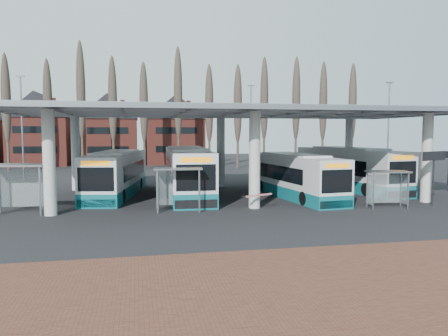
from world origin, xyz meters
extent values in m
plane|color=black|center=(0.00, 0.00, 0.00)|extent=(140.00, 140.00, 0.00)
cube|color=brown|center=(0.00, -12.00, 0.01)|extent=(70.00, 10.00, 0.03)
cylinder|color=silver|center=(-12.00, 2.50, 3.00)|extent=(0.70, 0.70, 6.00)
cylinder|color=silver|center=(-12.00, 13.50, 3.00)|extent=(0.70, 0.70, 6.00)
cylinder|color=silver|center=(0.00, 2.50, 3.00)|extent=(0.70, 0.70, 6.00)
cylinder|color=silver|center=(0.00, 13.50, 3.00)|extent=(0.70, 0.70, 6.00)
cylinder|color=silver|center=(12.00, 2.50, 3.00)|extent=(0.70, 0.70, 6.00)
cylinder|color=silver|center=(12.00, 13.50, 3.00)|extent=(0.70, 0.70, 6.00)
cube|color=gray|center=(0.00, 8.00, 6.25)|extent=(32.00, 16.00, 0.12)
cube|color=silver|center=(0.00, 8.00, 6.32)|extent=(31.50, 15.50, 0.04)
cone|color=#473D33|center=(-22.00, 33.00, 7.25)|extent=(0.36, 0.36, 14.50)
ellipsoid|color=#473D33|center=(-22.00, 33.00, 8.99)|extent=(1.10, 1.10, 11.02)
cone|color=#473D33|center=(-18.00, 33.00, 7.25)|extent=(0.36, 0.36, 14.50)
ellipsoid|color=#473D33|center=(-18.00, 33.00, 8.99)|extent=(1.10, 1.10, 11.02)
cone|color=#473D33|center=(-14.00, 33.00, 7.25)|extent=(0.36, 0.36, 14.50)
ellipsoid|color=#473D33|center=(-14.00, 33.00, 8.99)|extent=(1.10, 1.10, 11.02)
cone|color=#473D33|center=(-10.00, 33.00, 7.25)|extent=(0.36, 0.36, 14.50)
ellipsoid|color=#473D33|center=(-10.00, 33.00, 8.99)|extent=(1.10, 1.10, 11.02)
cone|color=#473D33|center=(-6.00, 33.00, 7.25)|extent=(0.36, 0.36, 14.50)
ellipsoid|color=#473D33|center=(-6.00, 33.00, 8.99)|extent=(1.10, 1.10, 11.02)
cone|color=#473D33|center=(-2.00, 33.00, 7.25)|extent=(0.36, 0.36, 14.50)
ellipsoid|color=#473D33|center=(-2.00, 33.00, 8.99)|extent=(1.10, 1.10, 11.02)
cone|color=#473D33|center=(2.00, 33.00, 7.25)|extent=(0.36, 0.36, 14.50)
ellipsoid|color=#473D33|center=(2.00, 33.00, 8.99)|extent=(1.10, 1.10, 11.02)
cone|color=#473D33|center=(6.00, 33.00, 7.25)|extent=(0.36, 0.36, 14.50)
ellipsoid|color=#473D33|center=(6.00, 33.00, 8.99)|extent=(1.10, 1.10, 11.02)
cone|color=#473D33|center=(10.00, 33.00, 7.25)|extent=(0.36, 0.36, 14.50)
ellipsoid|color=#473D33|center=(10.00, 33.00, 8.99)|extent=(1.10, 1.10, 11.02)
cone|color=#473D33|center=(14.00, 33.00, 7.25)|extent=(0.36, 0.36, 14.50)
ellipsoid|color=#473D33|center=(14.00, 33.00, 8.99)|extent=(1.10, 1.10, 11.02)
cone|color=#473D33|center=(18.00, 33.00, 7.25)|extent=(0.36, 0.36, 14.50)
ellipsoid|color=#473D33|center=(18.00, 33.00, 8.99)|extent=(1.10, 1.10, 11.02)
cone|color=#473D33|center=(22.00, 33.00, 7.25)|extent=(0.36, 0.36, 14.50)
ellipsoid|color=#473D33|center=(22.00, 33.00, 8.99)|extent=(1.10, 1.10, 11.02)
cube|color=maroon|center=(-20.50, 44.00, 3.50)|extent=(8.00, 10.00, 7.00)
pyramid|color=black|center=(-20.50, 44.00, 10.50)|extent=(8.30, 10.30, 3.50)
cube|color=maroon|center=(-11.00, 44.00, 3.50)|extent=(8.00, 10.00, 7.00)
pyramid|color=black|center=(-11.00, 44.00, 10.50)|extent=(8.30, 10.30, 3.50)
cube|color=maroon|center=(-1.50, 44.00, 3.50)|extent=(8.00, 10.00, 7.00)
pyramid|color=black|center=(-1.50, 44.00, 10.50)|extent=(8.30, 10.30, 3.50)
cylinder|color=slate|center=(-18.00, 22.00, 5.00)|extent=(0.16, 0.16, 10.00)
cube|color=slate|center=(-18.00, 22.00, 10.10)|extent=(0.80, 0.15, 0.15)
cylinder|color=slate|center=(6.00, 26.00, 5.00)|extent=(0.16, 0.16, 10.00)
cube|color=slate|center=(6.00, 26.00, 10.10)|extent=(0.80, 0.15, 0.15)
cylinder|color=slate|center=(20.00, 20.00, 5.00)|extent=(0.16, 0.16, 10.00)
cube|color=slate|center=(20.00, 20.00, 10.10)|extent=(0.80, 0.15, 0.15)
cube|color=silver|center=(-8.63, 9.95, 1.78)|extent=(4.50, 12.15, 2.78)
cube|color=#0D5E68|center=(-8.63, 9.95, 0.45)|extent=(4.52, 12.17, 0.89)
cube|color=silver|center=(-8.63, 9.95, 3.22)|extent=(3.45, 7.42, 0.18)
cube|color=black|center=(-8.55, 10.44, 1.88)|extent=(3.98, 8.88, 1.09)
cube|color=black|center=(-9.63, 4.10, 1.83)|extent=(2.20, 0.43, 1.49)
cube|color=black|center=(-7.63, 15.79, 1.88)|extent=(2.13, 0.42, 1.19)
cube|color=orange|center=(-9.63, 4.10, 2.83)|extent=(1.75, 0.35, 0.30)
cube|color=black|center=(-9.63, 4.11, 0.35)|extent=(2.38, 0.48, 0.50)
cylinder|color=black|center=(-10.40, 6.43, 0.48)|extent=(0.43, 0.98, 0.95)
cylinder|color=black|center=(-8.14, 6.04, 0.48)|extent=(0.43, 0.98, 0.95)
cylinder|color=black|center=(-9.17, 13.56, 0.48)|extent=(0.43, 0.98, 0.95)
cylinder|color=black|center=(-6.92, 13.17, 0.48)|extent=(0.43, 0.98, 0.95)
cube|color=silver|center=(-3.45, 8.85, 1.93)|extent=(3.17, 12.98, 3.01)
cube|color=#0D5E68|center=(-3.45, 8.85, 0.48)|extent=(3.19, 13.01, 0.97)
cube|color=silver|center=(-3.45, 8.85, 3.49)|extent=(2.72, 7.82, 0.19)
cube|color=black|center=(-3.43, 9.39, 2.04)|extent=(3.09, 9.38, 1.18)
cube|color=black|center=(-3.67, 2.42, 1.99)|extent=(2.41, 0.14, 1.61)
cube|color=black|center=(-3.24, 15.27, 2.04)|extent=(2.33, 0.14, 1.29)
cube|color=orange|center=(-3.67, 2.42, 3.06)|extent=(1.92, 0.12, 0.32)
cube|color=black|center=(-3.67, 2.43, 0.38)|extent=(2.61, 0.17, 0.54)
cylinder|color=black|center=(-4.83, 4.81, 0.52)|extent=(0.34, 1.04, 1.03)
cylinder|color=black|center=(-2.35, 4.72, 0.52)|extent=(0.34, 1.04, 1.03)
cylinder|color=black|center=(-4.57, 12.65, 0.52)|extent=(0.34, 1.04, 1.03)
cylinder|color=black|center=(-2.09, 12.57, 0.52)|extent=(0.34, 1.04, 1.03)
cube|color=silver|center=(4.08, 6.51, 1.70)|extent=(3.70, 11.57, 2.65)
cube|color=#0D5E68|center=(4.08, 6.51, 0.43)|extent=(3.73, 11.59, 0.85)
cube|color=silver|center=(4.08, 6.51, 3.08)|extent=(2.94, 7.02, 0.17)
cube|color=black|center=(4.03, 6.98, 1.80)|extent=(3.38, 8.41, 1.04)
cube|color=black|center=(4.73, 0.89, 1.75)|extent=(2.12, 0.30, 1.42)
cube|color=black|center=(3.43, 12.14, 1.80)|extent=(2.05, 0.29, 1.14)
cube|color=orange|center=(4.73, 0.89, 2.70)|extent=(1.68, 0.24, 0.28)
cube|color=black|center=(4.73, 0.90, 0.33)|extent=(2.29, 0.34, 0.47)
cylinder|color=black|center=(3.41, 2.81, 0.45)|extent=(0.37, 0.93, 0.91)
cylinder|color=black|center=(5.58, 3.06, 0.45)|extent=(0.37, 0.93, 0.91)
cylinder|color=black|center=(2.62, 9.68, 0.45)|extent=(0.37, 0.93, 0.91)
cylinder|color=black|center=(4.79, 9.93, 0.45)|extent=(0.37, 0.93, 0.91)
cube|color=silver|center=(10.13, 9.85, 1.87)|extent=(4.42, 12.72, 2.91)
cube|color=#0D5E68|center=(10.13, 9.85, 0.47)|extent=(4.45, 12.75, 0.94)
cube|color=silver|center=(10.13, 9.85, 3.38)|extent=(3.44, 7.75, 0.19)
cube|color=black|center=(10.05, 10.37, 1.97)|extent=(3.96, 9.27, 1.14)
cube|color=black|center=(11.03, 3.70, 1.92)|extent=(2.32, 0.40, 1.56)
cube|color=black|center=(9.23, 16.00, 1.97)|extent=(2.24, 0.39, 1.25)
cube|color=orange|center=(11.03, 3.70, 2.96)|extent=(1.84, 0.32, 0.31)
cube|color=black|center=(11.02, 3.71, 0.36)|extent=(2.50, 0.45, 0.52)
cylinder|color=black|center=(9.51, 5.77, 0.50)|extent=(0.43, 1.03, 1.00)
cylinder|color=black|center=(11.89, 6.12, 0.50)|extent=(0.43, 1.03, 1.00)
cylinder|color=black|center=(8.42, 13.28, 0.50)|extent=(0.43, 1.03, 1.00)
cylinder|color=black|center=(10.79, 13.63, 0.50)|extent=(0.43, 1.03, 1.00)
cube|color=gray|center=(-12.53, 2.46, 1.39)|extent=(0.10, 0.10, 2.79)
cube|color=gray|center=(-12.42, 3.69, 1.39)|extent=(0.10, 0.10, 2.79)
cube|color=gray|center=(-13.81, 3.20, 2.84)|extent=(3.25, 1.84, 0.11)
cube|color=silver|center=(-13.75, 3.86, 1.45)|extent=(2.67, 0.29, 2.23)
cube|color=silver|center=(-12.42, 3.07, 1.45)|extent=(0.16, 1.23, 2.23)
cube|color=gray|center=(-6.01, 1.79, 1.26)|extent=(0.09, 0.09, 2.53)
cube|color=gray|center=(-3.59, 1.62, 1.26)|extent=(0.09, 0.09, 2.53)
cube|color=gray|center=(-5.94, 2.89, 1.26)|extent=(0.09, 0.09, 2.53)
cube|color=gray|center=(-3.52, 2.73, 1.26)|extent=(0.09, 0.09, 2.53)
cube|color=gray|center=(-4.76, 2.26, 2.58)|extent=(2.92, 1.61, 0.10)
cube|color=silver|center=(-4.72, 2.86, 1.31)|extent=(2.42, 0.21, 2.02)
cube|color=silver|center=(-6.02, 2.34, 1.31)|extent=(0.12, 1.11, 2.02)
cube|color=silver|center=(-3.50, 2.17, 1.31)|extent=(0.12, 1.11, 2.02)
cube|color=gray|center=(6.91, 0.45, 1.12)|extent=(0.08, 0.08, 2.24)
cube|color=gray|center=(9.04, 0.12, 1.12)|extent=(0.08, 0.08, 2.24)
cube|color=gray|center=(7.06, 1.42, 1.12)|extent=(0.08, 0.08, 2.24)
cube|color=gray|center=(9.19, 1.10, 1.12)|extent=(0.08, 0.08, 2.24)
cube|color=gray|center=(8.05, 0.77, 2.29)|extent=(2.68, 1.63, 0.09)
cube|color=silver|center=(8.13, 1.30, 1.17)|extent=(2.14, 0.36, 1.80)
cube|color=silver|center=(6.94, 0.94, 1.17)|extent=(0.19, 0.98, 1.80)
cube|color=silver|center=(9.16, 0.60, 1.17)|extent=(0.19, 0.98, 1.80)
cylinder|color=black|center=(11.55, 1.18, 1.71)|extent=(0.11, 0.11, 3.42)
cube|color=black|center=(11.55, 1.18, 3.21)|extent=(2.23, 0.99, 0.59)
cylinder|color=black|center=(17.35, 7.05, 1.58)|extent=(0.10, 0.10, 3.15)
cube|color=black|center=(0.15, 2.39, 0.51)|extent=(0.07, 0.07, 1.03)
cube|color=red|center=(0.15, 1.93, 0.89)|extent=(1.89, 0.99, 0.09)
camera|label=1|loc=(-7.17, -23.51, 4.72)|focal=35.00mm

